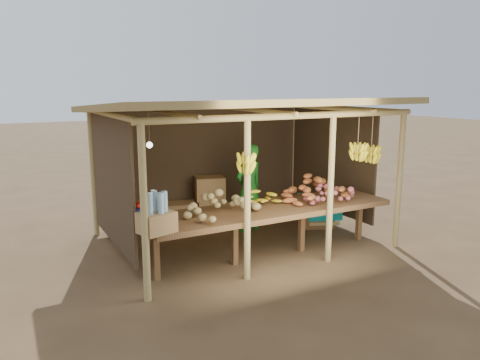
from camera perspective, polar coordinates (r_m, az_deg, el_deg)
name	(u,v)px	position (r m, az deg, el deg)	size (l,w,h in m)	color
ground	(240,240)	(8.10, 0.00, -7.30)	(60.00, 60.00, 0.00)	brown
stall_structure	(246,129)	(7.65, 0.76, 6.24)	(4.70, 3.50, 2.43)	tan
counter	(270,211)	(7.10, 3.65, -3.80)	(3.90, 1.05, 0.80)	brown
potato_heap	(225,203)	(6.57, -1.89, -2.81)	(1.10, 0.66, 0.37)	#9E8951
sweet_potato_heap	(318,188)	(7.65, 9.48, -0.95)	(1.13, 0.68, 0.36)	#B8622F
onion_heap	(331,190)	(7.55, 11.00, -1.17)	(0.92, 0.55, 0.36)	#AB5356
banana_pile	(258,193)	(7.25, 2.25, -1.56)	(0.55, 0.33, 0.35)	yellow
tomato_basin	(140,211)	(6.70, -12.14, -3.69)	(0.39, 0.39, 0.20)	navy
bottle_box	(156,217)	(5.91, -10.15, -4.45)	(0.49, 0.43, 0.53)	#A27848
vendor	(249,188)	(8.40, 1.10, -0.99)	(0.58, 0.38, 1.59)	#19711C
tarp_crate	(317,210)	(8.91, 9.33, -3.60)	(0.80, 0.75, 0.76)	brown
carton_stack	(200,204)	(8.94, -4.85, -2.94)	(1.23, 0.54, 0.88)	#A27848
burlap_sacks	(126,223)	(8.49, -13.73, -5.17)	(0.73, 0.38, 0.51)	#41301E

